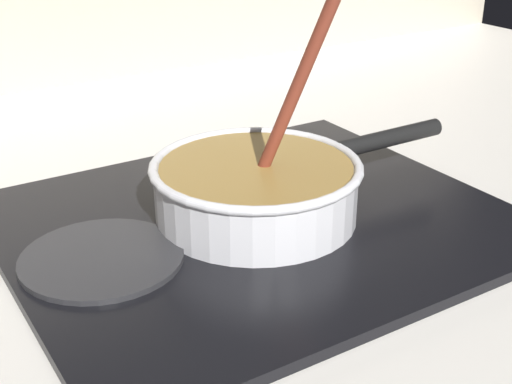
# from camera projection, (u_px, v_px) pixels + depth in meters

# --- Properties ---
(ground) EXTENTS (2.40, 1.60, 0.04)m
(ground) POSITION_uv_depth(u_px,v_px,m) (271.00, 282.00, 0.74)
(ground) COLOR beige
(hob_plate) EXTENTS (0.56, 0.48, 0.01)m
(hob_plate) POSITION_uv_depth(u_px,v_px,m) (256.00, 222.00, 0.81)
(hob_plate) COLOR black
(hob_plate) RESTS_ON ground
(burner_ring) EXTENTS (0.17, 0.17, 0.01)m
(burner_ring) POSITION_uv_depth(u_px,v_px,m) (256.00, 214.00, 0.81)
(burner_ring) COLOR #592D0C
(burner_ring) RESTS_ON hob_plate
(spare_burner) EXTENTS (0.17, 0.17, 0.01)m
(spare_burner) POSITION_uv_depth(u_px,v_px,m) (102.00, 258.00, 0.72)
(spare_burner) COLOR #262628
(spare_burner) RESTS_ON hob_plate
(cooking_pan) EXTENTS (0.40, 0.24, 0.27)m
(cooking_pan) POSITION_uv_depth(u_px,v_px,m) (258.00, 187.00, 0.80)
(cooking_pan) COLOR silver
(cooking_pan) RESTS_ON hob_plate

